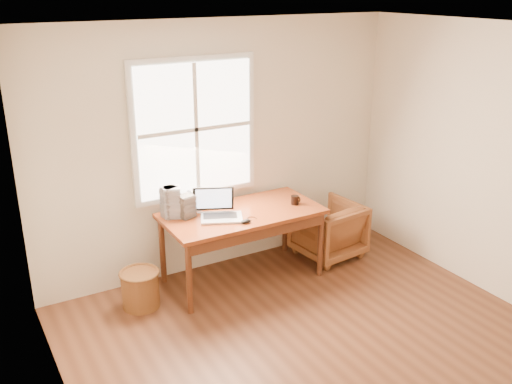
% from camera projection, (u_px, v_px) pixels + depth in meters
% --- Properties ---
extents(room_shell, '(4.04, 4.54, 2.64)m').
position_uv_depth(room_shell, '(345.00, 214.00, 4.17)').
color(room_shell, brown).
rests_on(room_shell, ground).
extents(desk, '(1.60, 0.80, 0.04)m').
position_uv_depth(desk, '(242.00, 214.00, 5.72)').
color(desk, brown).
rests_on(desk, room_shell).
extents(armchair, '(0.73, 0.74, 0.62)m').
position_uv_depth(armchair, '(328.00, 230.00, 6.38)').
color(armchair, brown).
rests_on(armchair, room_shell).
extents(wicker_stool, '(0.36, 0.36, 0.35)m').
position_uv_depth(wicker_stool, '(140.00, 289.00, 5.40)').
color(wicker_stool, brown).
rests_on(wicker_stool, room_shell).
extents(laptop, '(0.60, 0.61, 0.33)m').
position_uv_depth(laptop, '(221.00, 203.00, 5.48)').
color(laptop, '#A9ABB0').
rests_on(laptop, desk).
extents(mouse, '(0.11, 0.07, 0.04)m').
position_uv_depth(mouse, '(246.00, 221.00, 5.44)').
color(mouse, black).
rests_on(mouse, desk).
extents(coffee_mug, '(0.08, 0.08, 0.09)m').
position_uv_depth(coffee_mug, '(295.00, 200.00, 5.89)').
color(coffee_mug, black).
rests_on(coffee_mug, desk).
extents(cd_stack_a, '(0.20, 0.19, 0.31)m').
position_uv_depth(cd_stack_a, '(173.00, 202.00, 5.54)').
color(cd_stack_a, silver).
rests_on(cd_stack_a, desk).
extents(cd_stack_b, '(0.17, 0.16, 0.23)m').
position_uv_depth(cd_stack_b, '(186.00, 206.00, 5.54)').
color(cd_stack_b, '#26262B').
rests_on(cd_stack_b, desk).
extents(cd_stack_c, '(0.17, 0.15, 0.31)m').
position_uv_depth(cd_stack_c, '(169.00, 202.00, 5.54)').
color(cd_stack_c, '#ABA9B8').
rests_on(cd_stack_c, desk).
extents(cd_stack_d, '(0.17, 0.15, 0.20)m').
position_uv_depth(cd_stack_d, '(197.00, 200.00, 5.76)').
color(cd_stack_d, silver).
rests_on(cd_stack_d, desk).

